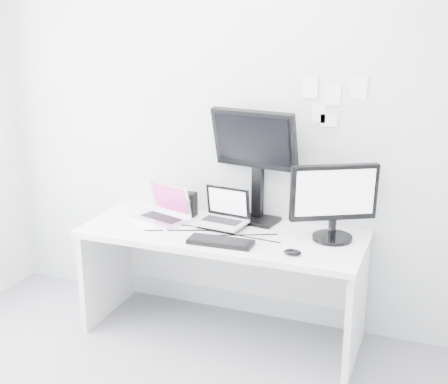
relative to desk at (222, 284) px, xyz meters
The scene contains 14 objects.
back_wall 1.05m from the desk, 90.00° to the left, with size 3.60×3.60×0.00m, color silver.
desk is the anchor object (origin of this frame).
macbook 0.67m from the desk, behind, with size 0.35×0.26×0.26m, color silver.
speaker 0.59m from the desk, 146.21° to the left, with size 0.08×0.08×0.16m, color black.
dell_laptop 0.50m from the desk, 118.27° to the left, with size 0.31×0.24×0.26m, color silver.
rear_monitor 0.81m from the desk, 62.63° to the left, with size 0.57×0.21×0.77m, color black.
samsung_monitor 0.92m from the desk, ahead, with size 0.53×0.24×0.49m, color black.
keyboard 0.43m from the desk, 71.56° to the right, with size 0.40×0.14×0.03m, color black.
mouse 0.68m from the desk, 22.49° to the right, with size 0.10×0.07×0.03m, color black.
wall_note_0 1.38m from the desk, 37.40° to the left, with size 0.10×0.00×0.14m, color white.
wall_note_1 1.40m from the desk, 29.83° to the left, with size 0.09×0.00×0.13m, color white.
wall_note_2 1.51m from the desk, 24.64° to the left, with size 0.10×0.00×0.14m, color white.
wall_note_3 1.25m from the desk, 30.67° to the left, with size 0.11×0.00×0.08m, color white.
wall_note_4 1.26m from the desk, 33.89° to the left, with size 0.09×0.00×0.12m, color white.
Camera 1 is at (1.30, -2.12, 2.08)m, focal length 48.59 mm.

